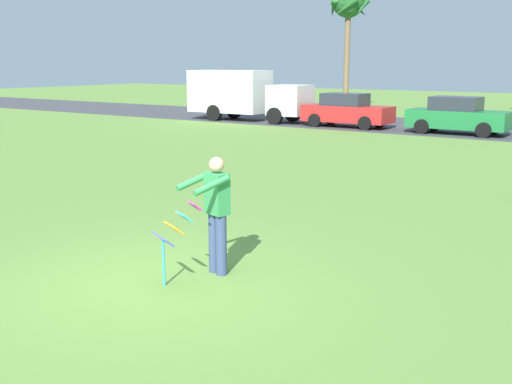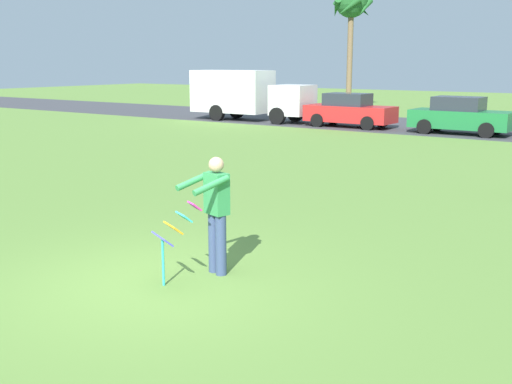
{
  "view_description": "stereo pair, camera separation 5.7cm",
  "coord_description": "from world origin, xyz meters",
  "views": [
    {
      "loc": [
        5.85,
        -6.1,
        3.05
      ],
      "look_at": [
        0.47,
        1.84,
        1.05
      ],
      "focal_mm": 43.82,
      "sensor_mm": 36.0,
      "label": 1
    },
    {
      "loc": [
        5.9,
        -6.07,
        3.05
      ],
      "look_at": [
        0.47,
        1.84,
        1.05
      ],
      "focal_mm": 43.82,
      "sensor_mm": 36.0,
      "label": 2
    }
  ],
  "objects": [
    {
      "name": "ground_plane",
      "position": [
        0.0,
        0.0,
        0.0
      ],
      "size": [
        120.0,
        120.0,
        0.0
      ],
      "primitive_type": "plane",
      "color": "olive"
    },
    {
      "name": "person_kite_flyer",
      "position": [
        0.46,
        0.82,
        0.95
      ],
      "size": [
        0.68,
        0.75,
        1.73
      ],
      "color": "#384772",
      "rests_on": "ground"
    },
    {
      "name": "kite_held",
      "position": [
        0.25,
        0.15,
        0.77
      ],
      "size": [
        0.61,
        0.73,
        1.14
      ],
      "color": "#D83399",
      "rests_on": "ground"
    },
    {
      "name": "parked_truck_white_box",
      "position": [
        -13.37,
        21.0,
        1.41
      ],
      "size": [
        6.76,
        2.26,
        2.62
      ],
      "color": "silver",
      "rests_on": "ground"
    },
    {
      "name": "parked_car_red",
      "position": [
        -7.3,
        21.0,
        0.77
      ],
      "size": [
        4.21,
        1.85,
        1.6
      ],
      "color": "red",
      "rests_on": "ground"
    },
    {
      "name": "parked_car_green",
      "position": [
        -2.05,
        21.0,
        0.77
      ],
      "size": [
        4.22,
        1.86,
        1.6
      ],
      "color": "#1E7238",
      "rests_on": "ground"
    },
    {
      "name": "palm_tree_left_near",
      "position": [
        -12.38,
        31.22,
        6.52
      ],
      "size": [
        2.58,
        2.71,
        7.88
      ],
      "color": "brown",
      "rests_on": "ground"
    }
  ]
}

